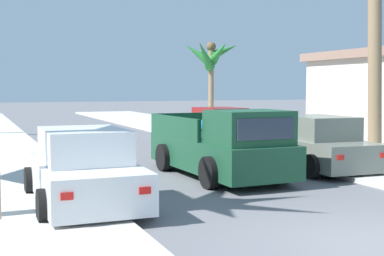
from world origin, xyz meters
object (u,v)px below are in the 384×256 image
Objects in this scene: car_left_near at (220,129)px; car_left_mid at (83,170)px; car_right_near at (316,145)px; pickup_truck at (222,147)px; palm_tree_right_mid at (211,57)px.

car_left_near and car_left_mid have the same top height.
car_right_near is at bearing 16.66° from car_left_mid.
car_left_near is 6.45m from car_right_near.
car_left_near is 0.98× the size of car_right_near.
car_left_mid is at bearing -153.50° from pickup_truck.
palm_tree_right_mid is (3.62, 8.81, 3.35)m from car_left_near.
palm_tree_right_mid is at bearing 66.42° from pickup_truck.
palm_tree_right_mid is at bearing 76.31° from car_right_near.
palm_tree_right_mid is (10.70, 17.35, 3.35)m from car_left_mid.
palm_tree_right_mid is (3.72, 15.26, 3.35)m from car_right_near.
car_right_near is 16.06m from palm_tree_right_mid.
palm_tree_right_mid reaches higher than car_left_near.
car_left_near is 11.09m from car_left_mid.
pickup_truck reaches higher than car_right_near.
car_left_near is 10.10m from palm_tree_right_mid.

